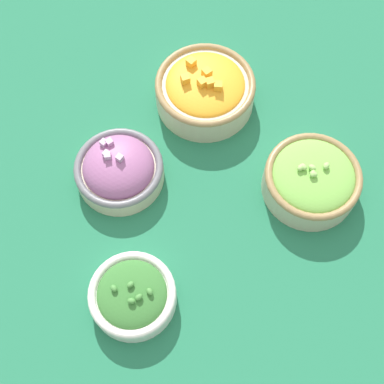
% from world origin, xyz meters
% --- Properties ---
extents(ground_plane, '(3.00, 3.00, 0.00)m').
position_xyz_m(ground_plane, '(0.00, 0.00, 0.00)').
color(ground_plane, '#23704C').
extents(bowl_broccoli, '(0.13, 0.13, 0.05)m').
position_xyz_m(bowl_broccoli, '(-0.18, -0.04, 0.02)').
color(bowl_broccoli, silver).
rests_on(bowl_broccoli, ground_plane).
extents(bowl_lettuce, '(0.15, 0.15, 0.07)m').
position_xyz_m(bowl_lettuce, '(0.13, -0.13, 0.03)').
color(bowl_lettuce, beige).
rests_on(bowl_lettuce, ground_plane).
extents(bowl_squash, '(0.17, 0.17, 0.07)m').
position_xyz_m(bowl_squash, '(0.16, 0.10, 0.03)').
color(bowl_squash, beige).
rests_on(bowl_squash, ground_plane).
extents(bowl_red_onion, '(0.14, 0.14, 0.07)m').
position_xyz_m(bowl_red_onion, '(-0.04, 0.12, 0.03)').
color(bowl_red_onion, beige).
rests_on(bowl_red_onion, ground_plane).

